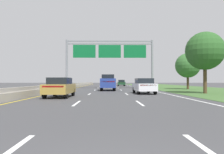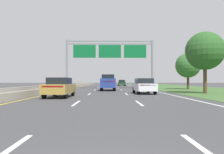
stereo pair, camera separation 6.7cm
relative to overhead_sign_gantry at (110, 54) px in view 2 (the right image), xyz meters
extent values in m
plane|color=#3D3D3F|center=(-0.30, 0.17, -5.99)|extent=(220.00, 220.00, 0.00)
cube|color=white|center=(-2.15, -24.33, -5.98)|extent=(0.14, 3.00, 0.01)
cube|color=white|center=(-2.15, -15.33, -5.98)|extent=(0.14, 3.00, 0.01)
cube|color=white|center=(-2.15, -6.33, -5.98)|extent=(0.14, 3.00, 0.01)
cube|color=white|center=(-2.15, 2.67, -5.98)|extent=(0.14, 3.00, 0.01)
cube|color=white|center=(-2.15, 11.67, -5.98)|extent=(0.14, 3.00, 0.01)
cube|color=white|center=(-2.15, 20.67, -5.98)|extent=(0.14, 3.00, 0.01)
cube|color=white|center=(-2.15, 29.67, -5.98)|extent=(0.14, 3.00, 0.01)
cube|color=white|center=(-2.15, 38.67, -5.98)|extent=(0.14, 3.00, 0.01)
cube|color=white|center=(-2.15, 47.67, -5.98)|extent=(0.14, 3.00, 0.01)
cube|color=white|center=(1.55, -24.33, -5.98)|extent=(0.14, 3.00, 0.01)
cube|color=white|center=(1.55, -15.33, -5.98)|extent=(0.14, 3.00, 0.01)
cube|color=white|center=(1.55, -6.33, -5.98)|extent=(0.14, 3.00, 0.01)
cube|color=white|center=(1.55, 2.67, -5.98)|extent=(0.14, 3.00, 0.01)
cube|color=white|center=(1.55, 11.67, -5.98)|extent=(0.14, 3.00, 0.01)
cube|color=white|center=(1.55, 20.67, -5.98)|extent=(0.14, 3.00, 0.01)
cube|color=white|center=(1.55, 29.67, -5.98)|extent=(0.14, 3.00, 0.01)
cube|color=white|center=(1.55, 38.67, -5.98)|extent=(0.14, 3.00, 0.01)
cube|color=white|center=(1.55, 47.67, -5.98)|extent=(0.14, 3.00, 0.01)
cube|color=white|center=(5.60, 0.17, -5.98)|extent=(0.16, 106.00, 0.01)
cube|color=gold|center=(-6.20, 0.17, -5.98)|extent=(0.16, 106.00, 0.01)
cube|color=#3D602D|center=(13.65, 0.17, -5.98)|extent=(14.00, 110.00, 0.02)
cube|color=#A8A399|center=(-6.90, 0.17, -5.71)|extent=(0.60, 110.00, 0.55)
cube|color=#A8A399|center=(-6.90, 0.17, -5.29)|extent=(0.25, 110.00, 0.30)
cylinder|color=gray|center=(-7.35, 0.08, -1.80)|extent=(0.36, 0.36, 8.37)
cylinder|color=gray|center=(7.35, 0.08, -1.80)|extent=(0.36, 0.36, 8.37)
cube|color=gray|center=(0.00, 0.08, 2.16)|extent=(14.70, 0.24, 0.20)
cube|color=gray|center=(0.00, 0.08, 1.71)|extent=(14.70, 0.24, 0.20)
cube|color=#0C602D|center=(-4.33, -0.10, 0.38)|extent=(3.83, 0.12, 2.21)
cube|color=#0C602D|center=(0.00, -0.10, 0.38)|extent=(3.83, 0.12, 2.21)
cube|color=#0C602D|center=(4.33, -0.10, 0.38)|extent=(3.83, 0.12, 2.21)
cube|color=navy|center=(-0.31, -7.30, -5.07)|extent=(2.00, 5.40, 1.00)
cube|color=black|center=(-0.31, -6.45, -4.18)|extent=(1.72, 1.90, 0.78)
cube|color=#B21414|center=(-0.31, -9.96, -4.77)|extent=(1.68, 0.08, 0.12)
cube|color=navy|center=(-0.31, -9.03, -4.47)|extent=(2.00, 1.94, 0.20)
cylinder|color=black|center=(-1.16, -5.47, -5.57)|extent=(0.30, 0.84, 0.84)
cylinder|color=black|center=(0.54, -5.47, -5.57)|extent=(0.30, 0.84, 0.84)
cylinder|color=black|center=(-1.16, -9.14, -5.57)|extent=(0.30, 0.84, 0.84)
cylinder|color=black|center=(0.54, -9.14, -5.57)|extent=(0.30, 0.84, 0.84)
cube|color=silver|center=(3.39, -14.84, -5.30)|extent=(1.94, 4.45, 0.72)
cube|color=black|center=(3.39, -14.89, -4.68)|extent=(1.63, 2.34, 0.52)
cube|color=#B21414|center=(3.45, -17.00, -5.08)|extent=(1.53, 0.12, 0.12)
cylinder|color=black|center=(2.55, -13.37, -5.66)|extent=(0.24, 0.67, 0.66)
cylinder|color=black|center=(4.15, -13.32, -5.66)|extent=(0.24, 0.67, 0.66)
cylinder|color=black|center=(2.63, -16.36, -5.66)|extent=(0.24, 0.67, 0.66)
cylinder|color=black|center=(4.23, -16.32, -5.66)|extent=(0.24, 0.67, 0.66)
cube|color=#A38438|center=(-4.19, -19.51, -5.30)|extent=(1.88, 4.43, 0.72)
cube|color=black|center=(-4.19, -19.56, -4.68)|extent=(1.60, 2.32, 0.52)
cube|color=#B21414|center=(-4.22, -21.67, -5.08)|extent=(1.53, 0.10, 0.12)
cylinder|color=black|center=(-4.97, -18.00, -5.66)|extent=(0.23, 0.66, 0.66)
cylinder|color=black|center=(-3.37, -18.02, -5.66)|extent=(0.23, 0.66, 0.66)
cylinder|color=black|center=(-5.01, -20.99, -5.66)|extent=(0.23, 0.66, 0.66)
cylinder|color=black|center=(-3.41, -21.01, -5.66)|extent=(0.23, 0.66, 0.66)
cube|color=#193D23|center=(3.16, 18.45, -5.30)|extent=(1.84, 4.41, 0.72)
cube|color=black|center=(3.16, 18.40, -4.68)|extent=(1.58, 2.31, 0.52)
cube|color=#B21414|center=(3.15, 16.29, -5.08)|extent=(1.53, 0.09, 0.12)
cylinder|color=black|center=(2.37, 19.95, -5.66)|extent=(0.22, 0.66, 0.66)
cylinder|color=black|center=(3.97, 19.94, -5.66)|extent=(0.22, 0.66, 0.66)
cylinder|color=black|center=(2.35, 16.96, -5.66)|extent=(0.22, 0.66, 0.66)
cylinder|color=black|center=(3.95, 16.95, -5.66)|extent=(0.22, 0.66, 0.66)
cylinder|color=#4C3823|center=(9.71, -14.94, -4.57)|extent=(0.36, 0.36, 2.83)
sphere|color=#285623|center=(9.71, -14.94, -1.58)|extent=(3.94, 3.94, 3.94)
cylinder|color=#4C3823|center=(12.11, -3.71, -4.90)|extent=(0.36, 0.36, 2.18)
sphere|color=#33662D|center=(12.11, -3.71, -2.27)|extent=(3.82, 3.82, 3.82)
camera|label=1|loc=(-0.33, -37.09, -4.67)|focal=34.76mm
camera|label=2|loc=(-0.27, -37.09, -4.67)|focal=34.76mm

